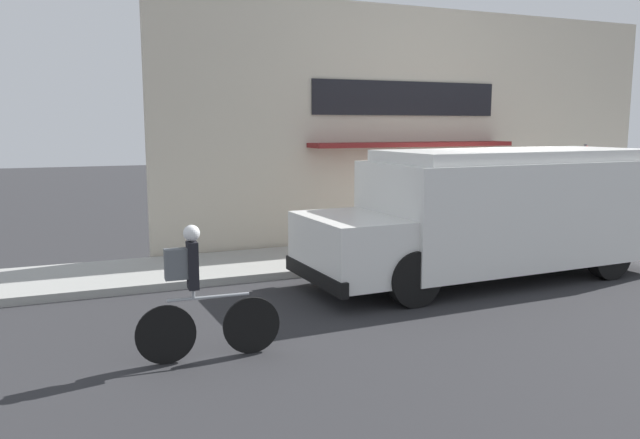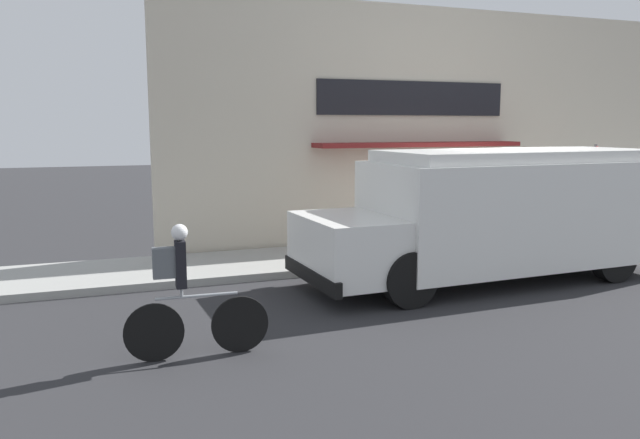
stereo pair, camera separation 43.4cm
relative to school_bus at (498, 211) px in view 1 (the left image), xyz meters
The scene contains 6 objects.
ground_plane 1.98m from the school_bus, 59.06° to the left, with size 70.00×70.00×0.00m, color #2B2B2D.
sidewalk 2.84m from the school_bus, 72.07° to the left, with size 28.00×2.27×0.14m.
storefront 4.11m from the school_bus, 78.34° to the left, with size 13.01×0.90×5.48m.
school_bus is the anchor object (origin of this frame).
cyclist 6.22m from the school_bus, 161.47° to the right, with size 1.73×0.21×1.64m.
stop_sign_post 4.57m from the school_bus, 26.18° to the left, with size 0.45×0.45×2.21m.
Camera 1 is at (-8.12, -10.45, 2.78)m, focal length 35.00 mm.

